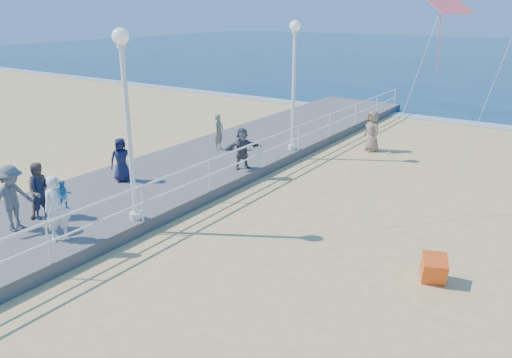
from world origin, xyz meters
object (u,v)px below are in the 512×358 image
Objects in this scene: lamp_post_far at (294,73)px; spectator_4 at (121,160)px; lamp_post_mid at (127,107)px; spectator_5 at (242,148)px; spectator_2 at (12,198)px; spectator_6 at (219,132)px; box_kite at (434,271)px; spectator_0 at (40,192)px; beach_walker_c at (372,131)px; woman_holding_toddler at (57,209)px; toddler_held at (64,195)px; spectator_1 at (41,190)px.

spectator_4 is (-2.88, -6.91, -2.49)m from lamp_post_far.
spectator_5 is (-0.23, 5.64, -2.48)m from lamp_post_mid.
spectator_6 is (-0.45, 9.59, -0.14)m from spectator_2.
box_kite is (10.85, -0.13, -0.88)m from spectator_4.
spectator_0 is 10.87m from box_kite.
lamp_post_mid is at bearing -65.86° from beach_walker_c.
box_kite is (10.12, 4.31, -1.02)m from spectator_2.
beach_walker_c is at bearing -26.65° from spectator_2.
lamp_post_mid is at bearing -51.65° from spectator_2.
spectator_2 reaches higher than woman_holding_toddler.
woman_holding_toddler is 2.95× the size of box_kite.
spectator_2 is (0.17, -0.91, 0.12)m from spectator_0.
toddler_held is at bearing -103.26° from lamp_post_mid.
spectator_1 is at bearing 0.00° from spectator_2.
spectator_1 reaches higher than spectator_5.
toddler_held is (-0.45, -10.92, -2.02)m from lamp_post_far.
spectator_1 is 7.34m from spectator_5.
spectator_6 is 0.84× the size of beach_walker_c.
spectator_0 is 1.03× the size of spectator_6.
spectator_0 is 7.37m from spectator_5.
spectator_4 is 2.58× the size of box_kite.
toddler_held is 0.47× the size of spectator_1.
spectator_0 is 0.96× the size of spectator_1.
spectator_0 is at bearing -148.30° from lamp_post_mid.
spectator_4 is at bearing -3.13° from spectator_0.
lamp_post_far is 11.79m from spectator_2.
lamp_post_mid is at bearing -170.23° from spectator_6.
toddler_held is 0.42× the size of spectator_2.
lamp_post_far is 7.89m from spectator_4.
beach_walker_c is at bearing 6.30° from spectator_1.
beach_walker_c is (4.71, 13.43, -0.30)m from spectator_1.
spectator_6 is (-2.01, 9.30, -0.10)m from woman_holding_toddler.
lamp_post_far reaches higher than spectator_6.
spectator_1 is 0.90× the size of beach_walker_c.
spectator_5 is (-0.23, -3.36, -2.48)m from lamp_post_far.
toddler_held is at bearing -66.14° from beach_walker_c.
spectator_5 reaches higher than spectator_6.
lamp_post_far is at bearing 116.44° from box_kite.
spectator_2 is at bearing -179.01° from box_kite.
lamp_post_far is 4.18m from spectator_5.
spectator_5 is at bearing -28.65° from spectator_0.
toddler_held is 1.98m from spectator_0.
toddler_held reaches higher than spectator_0.
lamp_post_far is 8.87× the size of box_kite.
spectator_4 is at bearing 0.21° from spectator_2.
spectator_6 is (-2.61, -1.76, -2.48)m from lamp_post_far.
spectator_2 is 15.09m from beach_walker_c.
toddler_held is at bearing -148.47° from spectator_5.
spectator_4 is at bearing 166.87° from spectator_6.
spectator_0 is 2.67× the size of box_kite.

